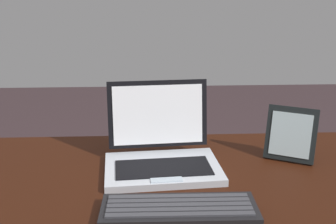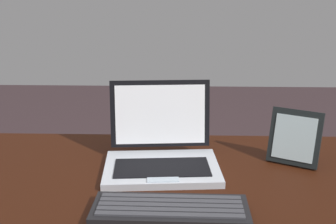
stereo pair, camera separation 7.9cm
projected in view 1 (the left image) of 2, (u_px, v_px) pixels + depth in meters
desk at (157, 216)px, 1.05m from camera, size 1.47×0.70×0.73m
laptop_front at (161, 152)px, 1.11m from camera, size 0.31×0.26×0.22m
external_keyboard at (179, 211)px, 0.89m from camera, size 0.33×0.12×0.03m
photo_frame at (291, 134)px, 1.15m from camera, size 0.14×0.10×0.15m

